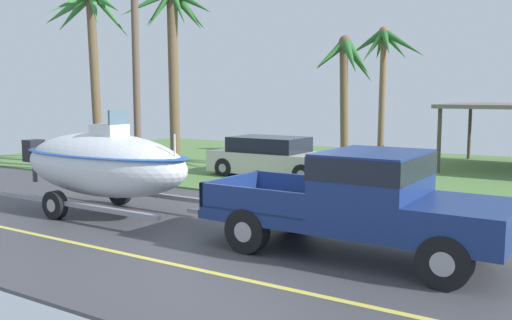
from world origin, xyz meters
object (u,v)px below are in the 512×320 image
at_px(parked_sedan_near, 273,158).
at_px(utility_pole, 136,57).
at_px(palm_tree_far_right, 175,29).
at_px(palm_tree_far_left, 347,68).
at_px(palm_tree_near_left, 384,56).
at_px(boat_on_trailer, 102,164).
at_px(pickup_truck_towing, 371,199).
at_px(palm_tree_mid, 90,25).

height_order(parked_sedan_near, utility_pole, utility_pole).
bearing_deg(parked_sedan_near, palm_tree_far_right, -173.68).
height_order(parked_sedan_near, palm_tree_far_right, palm_tree_far_right).
bearing_deg(palm_tree_far_left, palm_tree_near_left, 95.19).
height_order(boat_on_trailer, palm_tree_near_left, palm_tree_near_left).
height_order(pickup_truck_towing, palm_tree_far_right, palm_tree_far_right).
distance_m(pickup_truck_towing, parked_sedan_near, 9.33).
height_order(boat_on_trailer, palm_tree_mid, palm_tree_mid).
bearing_deg(parked_sedan_near, palm_tree_near_left, 82.65).
distance_m(boat_on_trailer, utility_pole, 6.42).
relative_size(boat_on_trailer, parked_sedan_near, 1.41).
distance_m(pickup_truck_towing, utility_pole, 11.45).
height_order(palm_tree_far_left, utility_pole, utility_pole).
bearing_deg(utility_pole, palm_tree_far_left, 43.34).
relative_size(palm_tree_near_left, palm_tree_far_right, 0.85).
bearing_deg(utility_pole, palm_tree_near_left, 64.11).
distance_m(pickup_truck_towing, palm_tree_far_right, 12.64).
relative_size(boat_on_trailer, palm_tree_mid, 0.94).
bearing_deg(palm_tree_far_right, pickup_truck_towing, -33.37).
bearing_deg(boat_on_trailer, palm_tree_mid, 140.38).
distance_m(palm_tree_near_left, palm_tree_far_right, 9.42).
relative_size(palm_tree_mid, palm_tree_far_right, 0.98).
height_order(parked_sedan_near, palm_tree_mid, palm_tree_mid).
bearing_deg(boat_on_trailer, palm_tree_far_left, 78.89).
bearing_deg(palm_tree_far_right, palm_tree_mid, -144.08).
relative_size(parked_sedan_near, palm_tree_near_left, 0.77).
distance_m(parked_sedan_near, utility_pole, 5.67).
bearing_deg(palm_tree_far_left, parked_sedan_near, -118.65).
xyz_separation_m(pickup_truck_towing, parked_sedan_near, (-6.15, 7.00, -0.35)).
bearing_deg(palm_tree_far_left, pickup_truck_towing, -63.96).
bearing_deg(palm_tree_near_left, utility_pole, -115.89).
xyz_separation_m(pickup_truck_towing, palm_tree_near_left, (-5.16, 14.64, 3.42)).
relative_size(parked_sedan_near, palm_tree_far_right, 0.65).
height_order(parked_sedan_near, palm_tree_far_left, palm_tree_far_left).
distance_m(parked_sedan_near, palm_tree_far_left, 4.29).
bearing_deg(utility_pole, parked_sedan_near, 31.58).
distance_m(boat_on_trailer, parked_sedan_near, 7.04).
xyz_separation_m(palm_tree_near_left, palm_tree_far_left, (0.45, -5.00, -0.70)).
bearing_deg(palm_tree_mid, palm_tree_near_left, 53.56).
bearing_deg(boat_on_trailer, palm_tree_near_left, 84.39).
distance_m(pickup_truck_towing, boat_on_trailer, 6.60).
height_order(palm_tree_mid, utility_pole, utility_pole).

